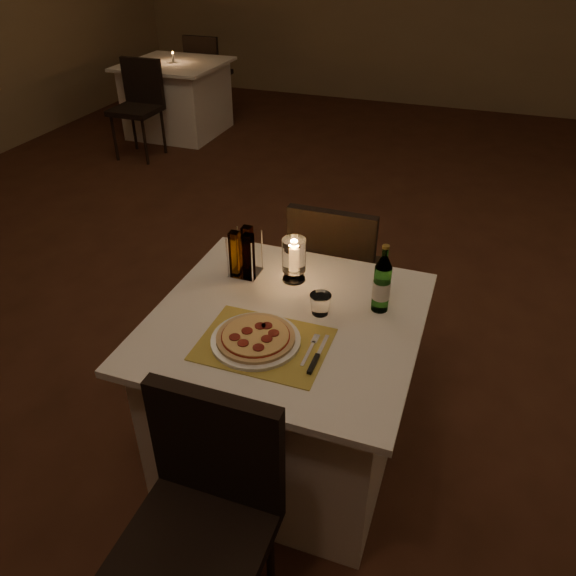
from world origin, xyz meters
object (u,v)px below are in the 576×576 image
(neighbor_table_left, at_px, (178,98))
(tumbler, at_px, (320,304))
(hurricane_candle, at_px, (294,257))
(chair_near, at_px, (205,503))
(plate, at_px, (256,340))
(chair_far, at_px, (335,268))
(water_bottle, at_px, (382,284))
(main_table, at_px, (286,388))
(pizza, at_px, (256,337))

(neighbor_table_left, bearing_deg, tumbler, -53.86)
(tumbler, bearing_deg, hurricane_candle, 132.06)
(chair_near, bearing_deg, neighbor_table_left, 120.08)
(chair_near, distance_m, plate, 0.57)
(plate, height_order, hurricane_candle, hurricane_candle)
(chair_far, relative_size, hurricane_candle, 4.77)
(chair_far, distance_m, neighbor_table_left, 4.06)
(tumbler, bearing_deg, water_bottle, 26.37)
(main_table, height_order, chair_far, chair_far)
(chair_far, relative_size, neighbor_table_left, 0.90)
(chair_far, bearing_deg, pizza, -93.19)
(main_table, distance_m, chair_near, 0.74)
(water_bottle, relative_size, hurricane_candle, 1.48)
(chair_far, distance_m, plate, 0.92)
(pizza, bearing_deg, chair_near, -84.67)
(main_table, xyz_separation_m, pizza, (-0.05, -0.18, 0.39))
(chair_far, bearing_deg, hurricane_candle, -97.51)
(chair_far, relative_size, plate, 2.81)
(main_table, height_order, neighbor_table_left, same)
(pizza, bearing_deg, water_bottle, 43.53)
(pizza, distance_m, hurricane_candle, 0.45)
(plate, distance_m, neighbor_table_left, 4.76)
(chair_near, height_order, plate, chair_near)
(chair_far, distance_m, water_bottle, 0.70)
(main_table, xyz_separation_m, neighbor_table_left, (-2.62, 3.81, 0.00))
(plate, bearing_deg, water_bottle, 43.50)
(chair_near, bearing_deg, pizza, 95.33)
(main_table, distance_m, tumbler, 0.43)
(main_table, xyz_separation_m, water_bottle, (0.32, 0.17, 0.48))
(main_table, xyz_separation_m, tumbler, (0.11, 0.07, 0.41))
(main_table, distance_m, water_bottle, 0.60)
(chair_near, height_order, neighbor_table_left, chair_near)
(tumbler, distance_m, neighbor_table_left, 4.65)
(chair_far, height_order, tumbler, chair_far)
(plate, distance_m, tumbler, 0.30)
(pizza, xyz_separation_m, water_bottle, (0.37, 0.35, 0.09))
(hurricane_candle, bearing_deg, water_bottle, -13.09)
(tumbler, bearing_deg, neighbor_table_left, 126.14)
(plate, distance_m, water_bottle, 0.52)
(main_table, height_order, water_bottle, water_bottle)
(water_bottle, bearing_deg, chair_near, -109.88)
(chair_far, bearing_deg, plate, -93.20)
(tumbler, xyz_separation_m, hurricane_candle, (-0.17, 0.19, 0.07))
(pizza, relative_size, tumbler, 3.40)
(plate, xyz_separation_m, tumbler, (0.16, 0.25, 0.03))
(pizza, bearing_deg, neighbor_table_left, 122.79)
(main_table, bearing_deg, chair_near, -90.00)
(chair_far, xyz_separation_m, plate, (-0.05, -0.89, 0.20))
(main_table, bearing_deg, plate, -105.52)
(main_table, bearing_deg, hurricane_candle, 103.00)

